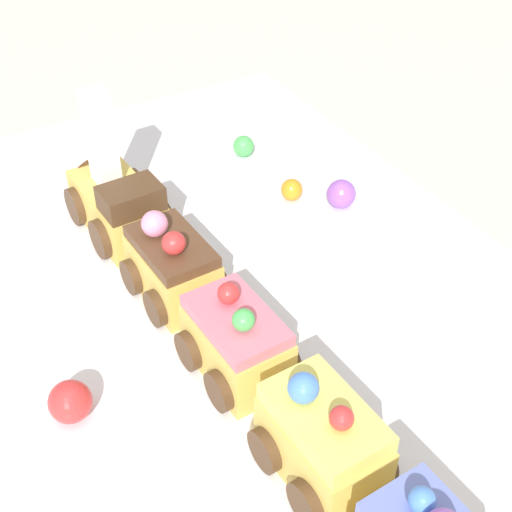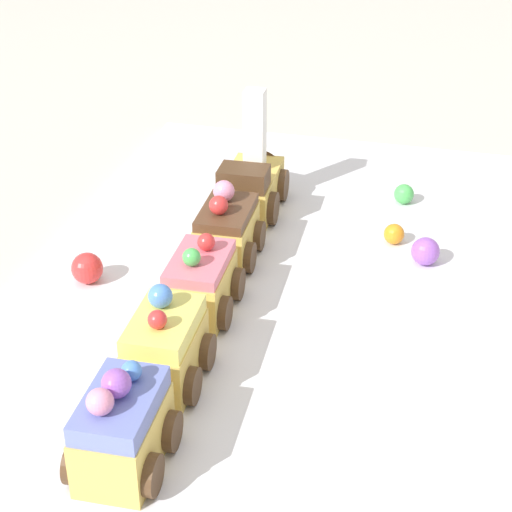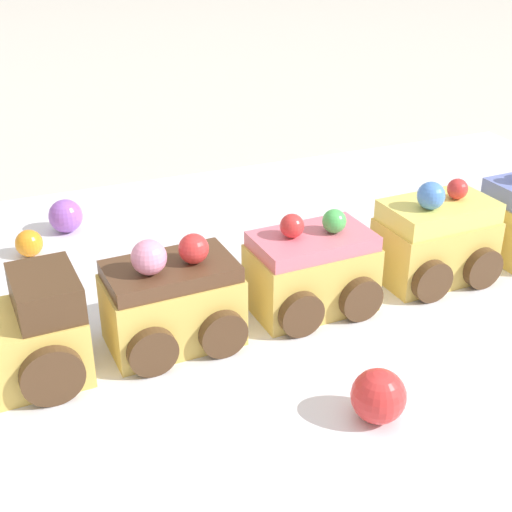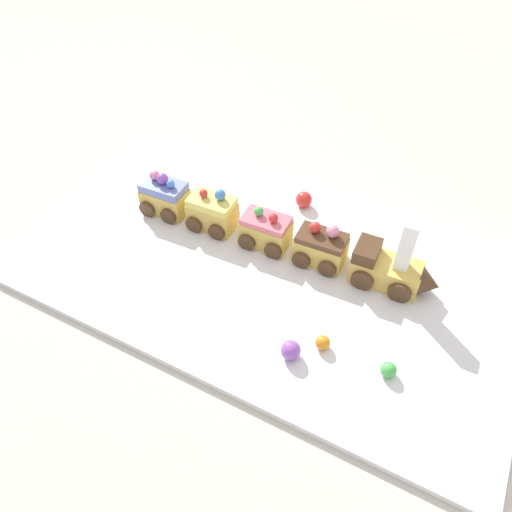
# 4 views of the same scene
# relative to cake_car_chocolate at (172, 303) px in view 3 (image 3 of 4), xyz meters

# --- Properties ---
(ground_plane) EXTENTS (10.00, 10.00, 0.00)m
(ground_plane) POSITION_rel_cake_car_chocolate_xyz_m (-0.07, -0.05, -0.04)
(ground_plane) COLOR beige
(display_board) EXTENTS (0.79, 0.46, 0.01)m
(display_board) POSITION_rel_cake_car_chocolate_xyz_m (-0.07, -0.05, -0.03)
(display_board) COLOR white
(display_board) RESTS_ON ground_plane
(cake_car_chocolate) EXTENTS (0.08, 0.07, 0.07)m
(cake_car_chocolate) POSITION_rel_cake_car_chocolate_xyz_m (0.00, 0.00, 0.00)
(cake_car_chocolate) COLOR #E0BC56
(cake_car_chocolate) RESTS_ON display_board
(cake_car_strawberry) EXTENTS (0.08, 0.07, 0.07)m
(cake_car_strawberry) POSITION_rel_cake_car_chocolate_xyz_m (-0.10, -0.00, -0.00)
(cake_car_strawberry) COLOR #E0BC56
(cake_car_strawberry) RESTS_ON display_board
(cake_car_lemon) EXTENTS (0.08, 0.07, 0.08)m
(cake_car_lemon) POSITION_rel_cake_car_chocolate_xyz_m (-0.20, -0.01, 0.00)
(cake_car_lemon) COLOR #E0BC56
(cake_car_lemon) RESTS_ON display_board
(gumball_red) EXTENTS (0.03, 0.03, 0.03)m
(gumball_red) POSITION_rel_cake_car_chocolate_xyz_m (-0.08, 0.11, -0.01)
(gumball_red) COLOR red
(gumball_red) RESTS_ON display_board
(gumball_purple) EXTENTS (0.03, 0.03, 0.03)m
(gumball_purple) POSITION_rel_cake_car_chocolate_xyz_m (0.04, -0.19, -0.01)
(gumball_purple) COLOR #9956C6
(gumball_purple) RESTS_ON display_board
(gumball_orange) EXTENTS (0.02, 0.02, 0.02)m
(gumball_orange) POSITION_rel_cake_car_chocolate_xyz_m (0.07, -0.16, -0.02)
(gumball_orange) COLOR orange
(gumball_orange) RESTS_ON display_board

